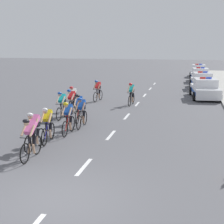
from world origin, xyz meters
name	(u,v)px	position (x,y,z in m)	size (l,w,h in m)	color
ground_plane	(56,200)	(0.00, 0.00, 0.00)	(160.00, 160.00, 0.00)	#56565B
lane_markings_centre	(132,110)	(0.00, 12.43, 0.00)	(0.14, 29.60, 0.01)	white
cyclist_lead	(30,138)	(-2.07, 2.76, 0.79)	(0.42, 1.72, 1.56)	black
cyclist_second	(34,130)	(-2.41, 3.75, 0.79)	(0.42, 1.72, 1.56)	black
cyclist_third	(48,124)	(-2.29, 4.76, 0.79)	(0.45, 1.72, 1.56)	black
cyclist_fourth	(68,117)	(-1.91, 6.16, 0.79)	(0.42, 1.72, 1.56)	black
cyclist_fifth	(81,112)	(-1.72, 7.49, 0.79)	(0.42, 1.72, 1.56)	black
cyclist_sixth	(79,108)	(-2.17, 8.45, 0.79)	(0.44, 1.72, 1.56)	black
cyclist_seventh	(62,105)	(-3.34, 9.04, 0.79)	(0.42, 1.72, 1.56)	black
cyclist_eighth	(73,98)	(-3.52, 11.37, 0.79)	(0.42, 1.72, 1.56)	black
cyclist_ninth	(71,102)	(-3.17, 10.09, 0.79)	(0.45, 1.72, 1.56)	black
cyclist_tenth	(131,94)	(-0.33, 13.92, 0.79)	(0.43, 1.72, 1.56)	black
cyclist_eleventh	(98,90)	(-2.93, 14.96, 0.79)	(0.45, 1.72, 1.56)	black
police_car_nearest	(205,89)	(4.59, 18.11, 0.68)	(2.28, 4.54, 1.59)	white
police_car_second	(202,81)	(4.59, 23.51, 0.68)	(2.20, 4.50, 1.59)	white
police_car_third	(200,76)	(4.59, 29.06, 0.68)	(2.13, 4.47, 1.59)	white
police_car_furthest	(198,71)	(4.59, 35.06, 0.68)	(2.15, 4.47, 1.59)	silver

